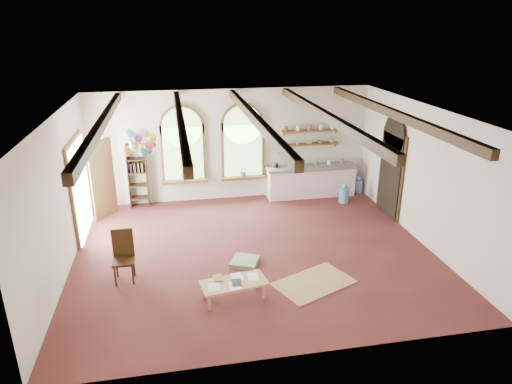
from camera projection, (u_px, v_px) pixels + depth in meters
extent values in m
plane|color=#582424|center=(254.00, 252.00, 10.43)|extent=(8.00, 8.00, 0.00)
cube|color=brown|center=(183.00, 153.00, 12.84)|extent=(1.24, 0.08, 1.64)
cylinder|color=brown|center=(182.00, 127.00, 12.57)|extent=(1.24, 0.08, 1.24)
cube|color=#96C777|center=(183.00, 154.00, 12.80)|extent=(1.10, 0.04, 1.50)
cube|color=brown|center=(185.00, 181.00, 13.03)|extent=(1.30, 0.28, 0.08)
cube|color=brown|center=(243.00, 150.00, 13.13)|extent=(1.24, 0.08, 1.64)
cylinder|color=brown|center=(243.00, 125.00, 12.86)|extent=(1.24, 0.08, 1.24)
cube|color=#96C777|center=(243.00, 151.00, 13.09)|extent=(1.10, 0.04, 1.50)
cube|color=brown|center=(244.00, 177.00, 13.33)|extent=(1.30, 0.28, 0.08)
cube|color=brown|center=(80.00, 189.00, 11.00)|extent=(0.10, 1.90, 2.50)
cube|color=black|center=(390.00, 175.00, 12.10)|extent=(0.10, 1.30, 2.40)
cube|color=#FCD5D7|center=(311.00, 182.00, 13.62)|extent=(2.60, 0.55, 0.86)
cube|color=slate|center=(311.00, 167.00, 13.45)|extent=(2.68, 0.62, 0.08)
cube|color=brown|center=(310.00, 144.00, 13.38)|extent=(1.70, 0.24, 0.04)
cube|color=brown|center=(311.00, 131.00, 13.24)|extent=(1.70, 0.24, 0.04)
cylinder|color=black|center=(351.00, 130.00, 13.54)|extent=(0.32, 0.04, 0.32)
cube|color=#3D2813|center=(128.00, 176.00, 12.65)|extent=(0.03, 0.32, 1.80)
cube|color=#3D2813|center=(147.00, 175.00, 12.74)|extent=(0.03, 0.32, 1.80)
cube|color=tan|center=(234.00, 283.00, 8.58)|extent=(1.32, 0.77, 0.05)
cube|color=tan|center=(209.00, 302.00, 8.30)|extent=(0.06, 0.06, 0.31)
cube|color=tan|center=(264.00, 291.00, 8.64)|extent=(0.06, 0.06, 0.31)
cube|color=tan|center=(204.00, 291.00, 8.65)|extent=(0.06, 0.06, 0.31)
cube|color=tan|center=(257.00, 280.00, 9.00)|extent=(0.06, 0.06, 0.31)
cube|color=#3D2813|center=(124.00, 261.00, 9.13)|extent=(0.42, 0.42, 0.05)
cube|color=#3D2813|center=(123.00, 243.00, 9.20)|extent=(0.42, 0.04, 0.62)
cube|color=tan|center=(314.00, 283.00, 9.19)|extent=(1.79, 1.49, 0.02)
cube|color=gray|center=(245.00, 262.00, 9.91)|extent=(0.74, 0.74, 0.10)
cylinder|color=#598ABE|center=(344.00, 195.00, 13.19)|extent=(0.29, 0.29, 0.44)
sphere|color=#598ABE|center=(345.00, 186.00, 13.09)|extent=(0.16, 0.16, 0.16)
cylinder|color=#598ABE|center=(358.00, 186.00, 13.96)|extent=(0.27, 0.27, 0.41)
sphere|color=#598ABE|center=(359.00, 178.00, 13.87)|extent=(0.14, 0.14, 0.14)
cylinder|color=white|center=(139.00, 124.00, 10.28)|extent=(0.01, 0.01, 0.85)
sphere|color=#2BBBB2|center=(148.00, 150.00, 10.47)|extent=(0.23, 0.23, 0.23)
sphere|color=#D85F48|center=(152.00, 144.00, 10.51)|extent=(0.23, 0.23, 0.23)
sphere|color=#DDFF35|center=(153.00, 137.00, 10.61)|extent=(0.23, 0.23, 0.23)
sphere|color=silver|center=(144.00, 133.00, 10.51)|extent=(0.23, 0.23, 0.23)
sphere|color=orange|center=(143.00, 147.00, 10.72)|extent=(0.23, 0.23, 0.23)
sphere|color=#57A446|center=(137.00, 142.00, 10.71)|extent=(0.23, 0.23, 0.23)
sphere|color=#CF64D5|center=(135.00, 139.00, 10.50)|extent=(0.23, 0.23, 0.23)
sphere|color=#35DDE2|center=(130.00, 134.00, 10.40)|extent=(0.23, 0.23, 0.23)
sphere|color=orange|center=(127.00, 151.00, 10.41)|extent=(0.23, 0.23, 0.23)
sphere|color=#D9F456|center=(134.00, 146.00, 10.34)|extent=(0.23, 0.23, 0.23)
sphere|color=#FFDCBB|center=(134.00, 142.00, 10.19)|extent=(0.23, 0.23, 0.23)
sphere|color=#A14BB0|center=(137.00, 138.00, 10.06)|extent=(0.23, 0.23, 0.23)
sphere|color=#2BBBB2|center=(143.00, 152.00, 10.35)|extent=(0.23, 0.23, 0.23)
sphere|color=#D85F48|center=(148.00, 146.00, 10.32)|extent=(0.23, 0.23, 0.23)
imported|color=olive|center=(213.00, 279.00, 8.67)|extent=(0.20, 0.27, 0.02)
cube|color=black|center=(237.00, 283.00, 8.55)|extent=(0.19, 0.26, 0.01)
imported|color=#598C4C|center=(185.00, 175.00, 12.94)|extent=(0.27, 0.23, 0.30)
imported|color=#598C4C|center=(244.00, 171.00, 13.23)|extent=(0.27, 0.23, 0.30)
imported|color=white|center=(286.00, 143.00, 13.23)|extent=(0.12, 0.10, 0.10)
imported|color=beige|center=(297.00, 143.00, 13.29)|extent=(0.10, 0.10, 0.09)
imported|color=beige|center=(309.00, 143.00, 13.36)|extent=(0.22, 0.22, 0.05)
imported|color=#8C664C|center=(320.00, 142.00, 13.42)|extent=(0.20, 0.20, 0.06)
imported|color=slate|center=(332.00, 139.00, 13.46)|extent=(0.18, 0.18, 0.19)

